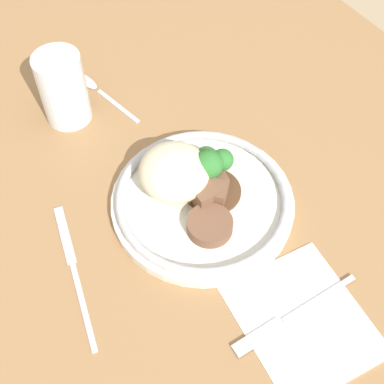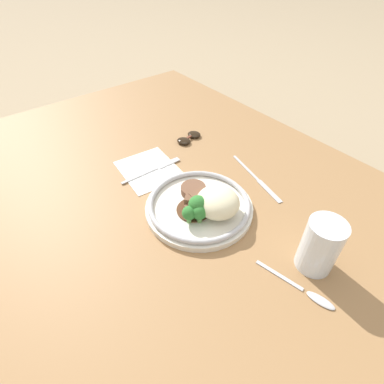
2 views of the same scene
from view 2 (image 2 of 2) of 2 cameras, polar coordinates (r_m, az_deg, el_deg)
ground_plane at (r=0.74m, az=-0.80°, el=-4.07°), size 8.00×8.00×0.00m
dining_table at (r=0.72m, az=-0.82°, el=-2.81°), size 1.41×0.93×0.05m
napkin at (r=0.80m, az=-8.18°, el=4.28°), size 0.17×0.15×0.00m
plate at (r=0.66m, az=2.14°, el=-2.39°), size 0.24×0.24×0.07m
juice_glass at (r=0.59m, az=23.14°, el=-9.61°), size 0.07×0.07×0.11m
fork at (r=0.80m, az=-6.65°, el=4.57°), size 0.02×0.18×0.00m
knife at (r=0.78m, az=12.33°, el=2.40°), size 0.20×0.06×0.00m
spoon at (r=0.59m, az=21.50°, el=-17.61°), size 0.15×0.04×0.01m
sunglasses at (r=0.92m, az=-0.58°, el=10.32°), size 0.06×0.09×0.01m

